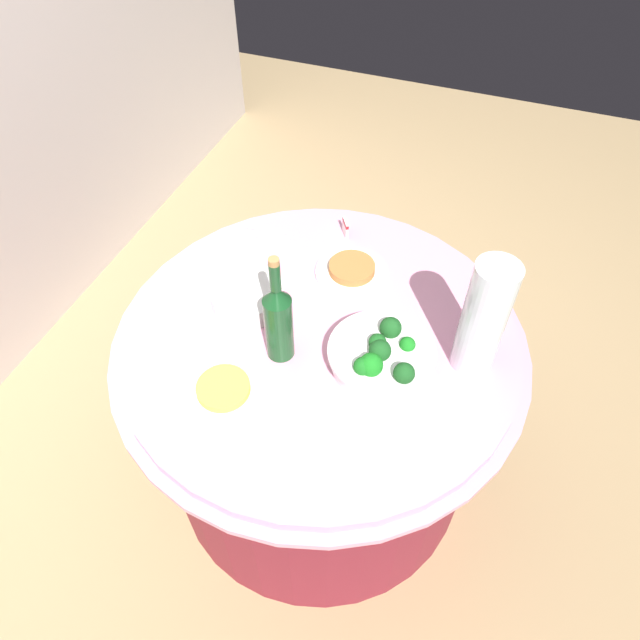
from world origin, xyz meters
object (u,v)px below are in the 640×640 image
at_px(decorative_fruit_vase, 482,323).
at_px(food_plate_peanuts, 352,270).
at_px(wine_bottle, 278,320).
at_px(plate_stack, 248,296).
at_px(serving_tongs, 270,234).
at_px(food_plate_fried_egg, 224,390).
at_px(broccoli_bowl, 381,356).
at_px(label_placard_front, 345,227).

height_order(decorative_fruit_vase, food_plate_peanuts, decorative_fruit_vase).
bearing_deg(wine_bottle, plate_stack, 49.98).
xyz_separation_m(wine_bottle, decorative_fruit_vase, (0.15, -0.48, 0.02)).
distance_m(serving_tongs, food_plate_fried_egg, 0.62).
distance_m(broccoli_bowl, food_plate_peanuts, 0.35).
bearing_deg(plate_stack, food_plate_fried_egg, -166.05).
relative_size(plate_stack, food_plate_peanuts, 0.95).
bearing_deg(food_plate_peanuts, broccoli_bowl, -149.20).
bearing_deg(wine_bottle, label_placard_front, -0.40).
distance_m(decorative_fruit_vase, label_placard_front, 0.62).
xyz_separation_m(plate_stack, decorative_fruit_vase, (0.01, -0.64, 0.12)).
height_order(broccoli_bowl, label_placard_front, broccoli_bowl).
xyz_separation_m(food_plate_fried_egg, label_placard_front, (0.69, -0.09, 0.02)).
xyz_separation_m(plate_stack, serving_tongs, (0.30, 0.06, -0.03)).
xyz_separation_m(broccoli_bowl, plate_stack, (0.08, 0.42, -0.01)).
bearing_deg(decorative_fruit_vase, broccoli_bowl, 113.96).
height_order(decorative_fruit_vase, food_plate_fried_egg, decorative_fruit_vase).
height_order(food_plate_fried_egg, label_placard_front, label_placard_front).
bearing_deg(serving_tongs, food_plate_peanuts, -104.38).
xyz_separation_m(food_plate_fried_egg, food_plate_peanuts, (0.53, -0.16, 0.00)).
distance_m(serving_tongs, label_placard_front, 0.24).
relative_size(wine_bottle, food_plate_fried_egg, 1.53).
distance_m(plate_stack, food_plate_fried_egg, 0.32).
bearing_deg(decorative_fruit_vase, wine_bottle, 106.90).
bearing_deg(broccoli_bowl, plate_stack, 78.75).
distance_m(food_plate_fried_egg, label_placard_front, 0.70).
distance_m(decorative_fruit_vase, food_plate_peanuts, 0.47).
bearing_deg(plate_stack, serving_tongs, 11.92).
bearing_deg(decorative_fruit_vase, serving_tongs, 67.99).
bearing_deg(food_plate_fried_egg, wine_bottle, -25.52).
relative_size(broccoli_bowl, wine_bottle, 0.83).
height_order(wine_bottle, food_plate_fried_egg, wine_bottle).
xyz_separation_m(broccoli_bowl, food_plate_peanuts, (0.30, 0.18, -0.03)).
height_order(broccoli_bowl, food_plate_peanuts, broccoli_bowl).
xyz_separation_m(wine_bottle, food_plate_fried_egg, (-0.17, 0.08, -0.12)).
relative_size(wine_bottle, food_plate_peanuts, 1.53).
relative_size(broccoli_bowl, food_plate_peanuts, 1.27).
height_order(plate_stack, serving_tongs, plate_stack).
distance_m(broccoli_bowl, label_placard_front, 0.54).
bearing_deg(broccoli_bowl, serving_tongs, 51.75).
bearing_deg(serving_tongs, broccoli_bowl, -128.25).
bearing_deg(food_plate_peanuts, food_plate_fried_egg, 162.67).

